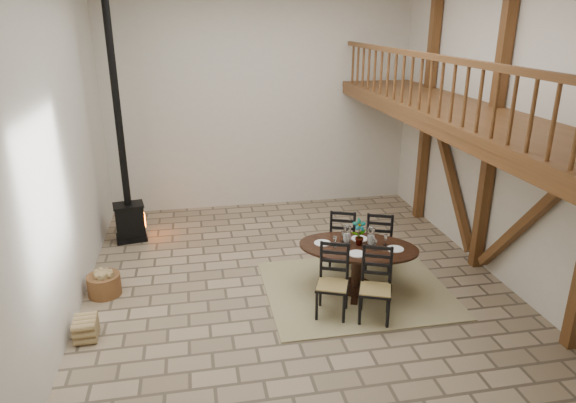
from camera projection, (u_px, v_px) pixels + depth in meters
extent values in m
plane|color=#998366|center=(295.00, 282.00, 8.86)|extent=(8.00, 8.00, 0.00)
cube|color=beige|center=(261.00, 101.00, 11.70)|extent=(7.00, 0.02, 5.00)
cube|color=beige|center=(393.00, 246.00, 4.32)|extent=(7.00, 0.02, 5.00)
cube|color=beige|center=(59.00, 150.00, 7.39)|extent=(0.02, 8.00, 5.00)
cube|color=beige|center=(500.00, 131.00, 8.63)|extent=(0.02, 8.00, 5.00)
cube|color=brown|center=(493.00, 131.00, 8.61)|extent=(0.18, 0.18, 5.00)
cube|color=brown|center=(428.00, 107.00, 10.92)|extent=(0.18, 0.18, 5.00)
cube|color=brown|center=(529.00, 219.00, 7.83)|extent=(0.14, 2.16, 2.54)
cube|color=brown|center=(450.00, 173.00, 10.14)|extent=(0.14, 2.16, 2.54)
cube|color=brown|center=(496.00, 113.00, 8.51)|extent=(0.20, 7.80, 0.20)
cube|color=brown|center=(458.00, 112.00, 8.37)|extent=(1.60, 7.80, 0.12)
cube|color=brown|center=(417.00, 119.00, 8.28)|extent=(0.18, 7.80, 0.22)
cube|color=brown|center=(423.00, 55.00, 7.94)|extent=(0.09, 7.60, 0.09)
cube|color=brown|center=(421.00, 83.00, 8.08)|extent=(0.06, 7.60, 0.86)
cube|color=tan|center=(356.00, 289.00, 8.60)|extent=(3.00, 2.50, 0.02)
ellipsoid|color=black|center=(358.00, 247.00, 8.34)|extent=(2.24, 1.82, 0.04)
cylinder|color=black|center=(357.00, 269.00, 8.48)|extent=(0.19, 0.19, 0.72)
cylinder|color=black|center=(356.00, 287.00, 8.59)|extent=(0.60, 0.60, 0.06)
cube|color=#9D8248|center=(332.00, 286.00, 7.70)|extent=(0.60, 0.59, 0.04)
cube|color=black|center=(332.00, 301.00, 7.79)|extent=(0.58, 0.58, 0.49)
cube|color=black|center=(334.00, 262.00, 7.79)|extent=(0.39, 0.19, 0.64)
cube|color=#9D8248|center=(375.00, 290.00, 7.59)|extent=(0.60, 0.59, 0.04)
cube|color=black|center=(374.00, 305.00, 7.68)|extent=(0.58, 0.58, 0.49)
cube|color=black|center=(377.00, 265.00, 7.67)|extent=(0.39, 0.19, 0.64)
cube|color=#9D8248|center=(343.00, 240.00, 9.28)|extent=(0.60, 0.59, 0.04)
cube|color=black|center=(342.00, 253.00, 9.37)|extent=(0.58, 0.58, 0.49)
cube|color=black|center=(342.00, 229.00, 8.99)|extent=(0.39, 0.19, 0.64)
cube|color=#9D8248|center=(379.00, 243.00, 9.16)|extent=(0.60, 0.59, 0.04)
cube|color=black|center=(378.00, 256.00, 9.25)|extent=(0.58, 0.58, 0.49)
cube|color=black|center=(379.00, 232.00, 8.87)|extent=(0.39, 0.19, 0.64)
cube|color=white|center=(358.00, 246.00, 8.33)|extent=(1.67, 1.25, 0.01)
cube|color=white|center=(359.00, 241.00, 8.30)|extent=(1.01, 0.66, 0.18)
cylinder|color=white|center=(347.00, 236.00, 8.31)|extent=(0.12, 0.12, 0.34)
cylinder|color=white|center=(371.00, 238.00, 8.24)|extent=(0.12, 0.12, 0.34)
cylinder|color=white|center=(347.00, 241.00, 8.34)|extent=(0.06, 0.06, 0.16)
cylinder|color=white|center=(370.00, 243.00, 8.27)|extent=(0.06, 0.06, 0.16)
imported|color=#4C723F|center=(359.00, 232.00, 8.31)|extent=(0.28, 0.24, 0.45)
cube|color=black|center=(132.00, 237.00, 10.52)|extent=(0.67, 0.55, 0.09)
cube|color=black|center=(130.00, 221.00, 10.39)|extent=(0.61, 0.50, 0.64)
cube|color=#FF590C|center=(144.00, 219.00, 10.49)|extent=(0.06, 0.26, 0.26)
cube|color=black|center=(128.00, 205.00, 10.28)|extent=(0.66, 0.54, 0.04)
cylinder|color=black|center=(116.00, 98.00, 9.55)|extent=(0.14, 0.14, 4.23)
cylinder|color=brown|center=(104.00, 285.00, 8.40)|extent=(0.54, 0.54, 0.35)
cube|color=#A3855B|center=(103.00, 273.00, 8.33)|extent=(0.29, 0.29, 0.10)
cube|color=#A3855B|center=(86.00, 328.00, 7.25)|extent=(0.33, 0.44, 0.32)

